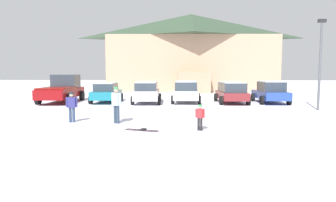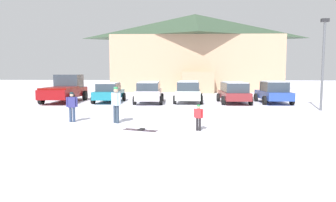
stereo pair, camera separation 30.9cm
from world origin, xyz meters
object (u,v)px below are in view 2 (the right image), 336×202
parked_teal_hatchback (109,92)px  parked_maroon_van (234,92)px  parked_silver_wagon (149,91)px  skier_teen_in_navy_coat (72,105)px  parked_blue_hatchback (273,92)px  skier_child_in_red_jacket (199,116)px  parked_white_suv (189,91)px  ski_lodge (195,52)px  pickup_truck (66,89)px  pair_of_skis (141,130)px  lamp_post (323,59)px  skier_adult_in_blue_parka (116,103)px

parked_teal_hatchback → parked_maroon_van: 9.62m
parked_silver_wagon → skier_teen_in_navy_coat: bearing=-105.5°
parked_silver_wagon → skier_teen_in_navy_coat: parked_silver_wagon is taller
skier_teen_in_navy_coat → parked_teal_hatchback: bearing=94.4°
parked_blue_hatchback → skier_child_in_red_jacket: 12.72m
parked_white_suv → ski_lodge: bearing=87.0°
parked_maroon_van → skier_teen_in_navy_coat: bearing=-133.9°
parked_teal_hatchback → pickup_truck: 3.52m
parked_white_suv → parked_blue_hatchback: parked_blue_hatchback is taller
pickup_truck → skier_child_in_red_jacket: (10.08, -11.20, -0.40)m
parked_teal_hatchback → skier_teen_in_navy_coat: (0.71, -9.37, 0.01)m
parked_white_suv → parked_blue_hatchback: (6.41, -0.06, -0.06)m
parked_maroon_van → parked_blue_hatchback: 3.00m
pickup_truck → skier_teen_in_navy_coat: 10.35m
parked_blue_hatchback → pickup_truck: bearing=180.0°
ski_lodge → skier_teen_in_navy_coat: size_ratio=15.00×
parked_teal_hatchback → parked_silver_wagon: size_ratio=0.94×
ski_lodge → parked_maroon_van: 16.93m
parked_white_suv → pair_of_skis: size_ratio=2.98×
parked_maroon_van → lamp_post: bearing=-41.1°
ski_lodge → parked_silver_wagon: bearing=-103.1°
pair_of_skis → lamp_post: 12.63m
pickup_truck → lamp_post: lamp_post is taller
parked_teal_hatchback → parked_white_suv: parked_white_suv is taller
pair_of_skis → skier_teen_in_navy_coat: bearing=152.4°
parked_silver_wagon → parked_white_suv: 3.05m
ski_lodge → skier_child_in_red_jacket: size_ratio=20.14×
parked_maroon_van → ski_lodge: bearing=99.0°
parked_silver_wagon → parked_blue_hatchback: bearing=2.6°
parked_white_suv → skier_teen_in_navy_coat: parked_white_suv is taller
pickup_truck → lamp_post: (17.81, -4.28, 2.12)m
pickup_truck → skier_child_in_red_jacket: bearing=-48.0°
parked_maroon_van → pickup_truck: 13.14m
parked_silver_wagon → lamp_post: bearing=-19.1°
parked_white_suv → pickup_truck: bearing=-179.7°
parked_white_suv → skier_adult_in_blue_parka: parked_white_suv is taller
parked_silver_wagon → pickup_truck: 6.73m
skier_teen_in_navy_coat → pair_of_skis: size_ratio=0.97×
parked_teal_hatchback → parked_blue_hatchback: size_ratio=1.02×
parked_silver_wagon → lamp_post: 11.95m
ski_lodge → parked_teal_hatchback: bearing=-113.6°
parked_silver_wagon → parked_blue_hatchback: size_ratio=1.08×
parked_maroon_van → lamp_post: (4.67, -4.08, 2.24)m
ski_lodge → skier_teen_in_navy_coat: 26.57m
parked_blue_hatchback → lamp_post: bearing=-68.6°
pair_of_skis → parked_silver_wagon: bearing=95.5°
parked_maroon_van → pair_of_skis: bearing=-115.8°
parked_teal_hatchback → pickup_truck: (-3.52, 0.07, 0.21)m
skier_child_in_red_jacket → skier_adult_in_blue_parka: 4.05m
parked_maroon_van → pickup_truck: bearing=179.1°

